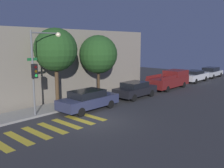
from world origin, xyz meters
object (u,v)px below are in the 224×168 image
at_px(sedan_far_end, 194,76).
at_px(pickup_truck, 170,80).
at_px(tree_near_corner, 56,50).
at_px(tree_midblock, 98,54).
at_px(sedan_middle, 135,89).
at_px(traffic_light_pole, 40,62).
at_px(sedan_near_corner, 88,100).
at_px(sedan_tail_of_row, 211,72).

bearing_deg(sedan_far_end, pickup_truck, 180.00).
distance_m(tree_near_corner, tree_midblock, 4.40).
height_order(sedan_middle, tree_midblock, tree_midblock).
height_order(traffic_light_pole, sedan_middle, traffic_light_pole).
distance_m(pickup_truck, sedan_far_end, 6.07).
height_order(sedan_near_corner, sedan_far_end, sedan_near_corner).
relative_size(sedan_middle, tree_midblock, 0.77).
bearing_deg(sedan_tail_of_row, sedan_near_corner, -180.00).
bearing_deg(pickup_truck, sedan_middle, 180.00).
distance_m(traffic_light_pole, sedan_tail_of_row, 26.32).
xyz_separation_m(traffic_light_pole, sedan_far_end, (20.74, -1.27, -2.84)).
bearing_deg(tree_near_corner, traffic_light_pole, -151.19).
bearing_deg(traffic_light_pole, sedan_tail_of_row, -2.79).
bearing_deg(sedan_near_corner, tree_near_corner, 111.41).
height_order(sedan_middle, sedan_far_end, sedan_far_end).
height_order(pickup_truck, tree_midblock, tree_midblock).
height_order(sedan_far_end, tree_midblock, tree_midblock).
relative_size(sedan_middle, sedan_far_end, 0.90).
distance_m(pickup_truck, tree_near_corner, 13.28).
distance_m(sedan_near_corner, tree_midblock, 5.18).
bearing_deg(tree_midblock, tree_near_corner, 180.00).
distance_m(traffic_light_pole, pickup_truck, 14.97).
relative_size(traffic_light_pole, sedan_tail_of_row, 1.25).
bearing_deg(tree_near_corner, pickup_truck, -10.79).
xyz_separation_m(pickup_truck, sedan_far_end, (6.07, -0.00, -0.17)).
distance_m(sedan_tail_of_row, tree_near_corner, 24.46).
height_order(sedan_near_corner, tree_near_corner, tree_near_corner).
relative_size(traffic_light_pole, tree_midblock, 1.02).
relative_size(sedan_near_corner, sedan_middle, 1.10).
xyz_separation_m(traffic_light_pole, sedan_middle, (8.60, -1.27, -2.85)).
xyz_separation_m(pickup_truck, tree_midblock, (-8.24, 2.40, 2.88)).
relative_size(sedan_near_corner, sedan_far_end, 0.99).
xyz_separation_m(sedan_tail_of_row, tree_near_corner, (-24.08, 2.40, 3.56)).
bearing_deg(pickup_truck, traffic_light_pole, 175.05).
relative_size(pickup_truck, sedan_far_end, 1.20).
distance_m(sedan_middle, tree_near_corner, 7.82).
height_order(traffic_light_pole, pickup_truck, traffic_light_pole).
bearing_deg(sedan_tail_of_row, tree_near_corner, 174.30).
xyz_separation_m(sedan_middle, pickup_truck, (6.07, -0.00, 0.18)).
relative_size(pickup_truck, sedan_tail_of_row, 1.25).
height_order(sedan_middle, tree_near_corner, tree_near_corner).
bearing_deg(pickup_truck, tree_near_corner, 169.21).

